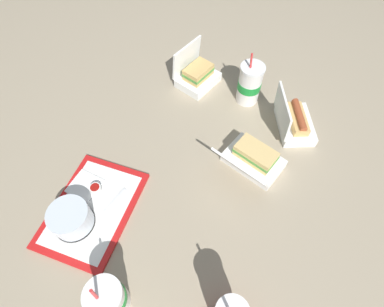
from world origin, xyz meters
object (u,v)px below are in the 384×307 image
(food_tray, at_px, (93,209))
(soda_cup_corner, at_px, (108,299))
(clamshell_sandwich_front, at_px, (253,159))
(soda_cup_front, at_px, (249,84))
(ketchup_cup, at_px, (96,189))
(cake_container, at_px, (71,219))
(plastic_fork, at_px, (115,201))
(clamshell_hotdog_center, at_px, (294,121))
(clamshell_sandwich_corner, at_px, (197,75))

(food_tray, height_order, soda_cup_corner, soda_cup_corner)
(clamshell_sandwich_front, bearing_deg, food_tray, -41.34)
(clamshell_sandwich_front, relative_size, soda_cup_front, 0.98)
(ketchup_cup, xyz_separation_m, clamshell_sandwich_front, (-0.38, 0.42, 0.02))
(cake_container, height_order, ketchup_cup, cake_container)
(ketchup_cup, distance_m, plastic_fork, 0.08)
(cake_container, height_order, soda_cup_corner, soda_cup_corner)
(ketchup_cup, height_order, clamshell_sandwich_front, clamshell_sandwich_front)
(cake_container, distance_m, ketchup_cup, 0.13)
(food_tray, xyz_separation_m, ketchup_cup, (-0.06, -0.03, 0.02))
(soda_cup_corner, bearing_deg, clamshell_hotdog_center, 166.49)
(clamshell_sandwich_corner, bearing_deg, clamshell_sandwich_front, 55.42)
(soda_cup_corner, bearing_deg, cake_container, -114.85)
(ketchup_cup, relative_size, clamshell_sandwich_corner, 0.21)
(clamshell_hotdog_center, xyz_separation_m, soda_cup_front, (-0.05, -0.23, 0.05))
(cake_container, xyz_separation_m, ketchup_cup, (-0.13, -0.02, -0.03))
(plastic_fork, height_order, soda_cup_corner, soda_cup_corner)
(plastic_fork, xyz_separation_m, soda_cup_corner, (0.25, 0.19, 0.06))
(soda_cup_front, distance_m, soda_cup_corner, 0.92)
(clamshell_hotdog_center, bearing_deg, ketchup_cup, -37.67)
(clamshell_hotdog_center, height_order, soda_cup_front, soda_cup_front)
(plastic_fork, relative_size, clamshell_sandwich_corner, 0.58)
(food_tray, relative_size, ketchup_cup, 10.39)
(cake_container, height_order, clamshell_sandwich_corner, clamshell_sandwich_corner)
(food_tray, xyz_separation_m, plastic_fork, (-0.06, 0.05, 0.01))
(ketchup_cup, bearing_deg, clamshell_hotdog_center, 142.33)
(food_tray, height_order, cake_container, cake_container)
(clamshell_sandwich_front, bearing_deg, plastic_fork, -41.62)
(ketchup_cup, bearing_deg, clamshell_sandwich_corner, 177.97)
(plastic_fork, xyz_separation_m, clamshell_hotdog_center, (-0.63, 0.40, 0.03))
(clamshell_sandwich_front, xyz_separation_m, soda_cup_front, (-0.30, -0.16, 0.05))
(ketchup_cup, bearing_deg, cake_container, 8.22)
(plastic_fork, bearing_deg, clamshell_sandwich_front, 141.78)
(clamshell_sandwich_front, bearing_deg, ketchup_cup, -47.81)
(ketchup_cup, relative_size, clamshell_sandwich_front, 0.17)
(clamshell_sandwich_front, xyz_separation_m, soda_cup_corner, (0.63, -0.14, 0.03))
(cake_container, relative_size, soda_cup_corner, 0.65)
(plastic_fork, distance_m, soda_cup_front, 0.70)
(plastic_fork, xyz_separation_m, clamshell_sandwich_corner, (-0.65, -0.06, 0.03))
(clamshell_sandwich_front, xyz_separation_m, clamshell_sandwich_corner, (-0.27, -0.40, 0.00))
(ketchup_cup, height_order, soda_cup_front, soda_cup_front)
(soda_cup_front, bearing_deg, ketchup_cup, -20.75)
(soda_cup_front, height_order, soda_cup_corner, soda_cup_front)
(cake_container, bearing_deg, food_tray, 168.70)
(food_tray, xyz_separation_m, cake_container, (0.07, -0.01, 0.05))
(clamshell_sandwich_front, height_order, clamshell_sandwich_corner, clamshell_sandwich_corner)
(cake_container, relative_size, plastic_fork, 1.20)
(ketchup_cup, xyz_separation_m, soda_cup_front, (-0.68, 0.26, 0.06))
(clamshell_sandwich_corner, relative_size, soda_cup_front, 0.80)
(cake_container, bearing_deg, clamshell_sandwich_front, 141.69)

